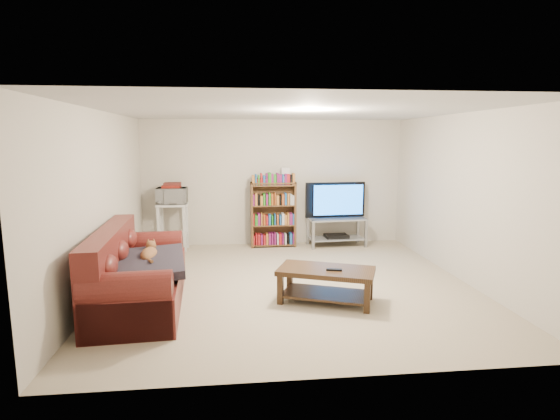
{
  "coord_description": "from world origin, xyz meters",
  "views": [
    {
      "loc": [
        -0.78,
        -5.89,
        2.01
      ],
      "look_at": [
        -0.1,
        0.4,
        1.0
      ],
      "focal_mm": 28.0,
      "sensor_mm": 36.0,
      "label": 1
    }
  ],
  "objects": [
    {
      "name": "floor",
      "position": [
        0.0,
        0.0,
        0.0
      ],
      "size": [
        5.0,
        5.0,
        0.0
      ],
      "primitive_type": "plane",
      "color": "#BEAD8D",
      "rests_on": "ground"
    },
    {
      "name": "ceiling",
      "position": [
        0.0,
        0.0,
        2.4
      ],
      "size": [
        5.0,
        5.0,
        0.0
      ],
      "primitive_type": "plane",
      "rotation": [
        3.14,
        0.0,
        0.0
      ],
      "color": "white",
      "rests_on": "ground"
    },
    {
      "name": "wall_back",
      "position": [
        0.0,
        2.5,
        1.2
      ],
      "size": [
        5.0,
        0.0,
        5.0
      ],
      "primitive_type": "plane",
      "rotation": [
        1.57,
        0.0,
        0.0
      ],
      "color": "beige",
      "rests_on": "ground"
    },
    {
      "name": "wall_front",
      "position": [
        0.0,
        -2.5,
        1.2
      ],
      "size": [
        5.0,
        0.0,
        5.0
      ],
      "primitive_type": "plane",
      "rotation": [
        -1.57,
        0.0,
        0.0
      ],
      "color": "beige",
      "rests_on": "ground"
    },
    {
      "name": "wall_left",
      "position": [
        -2.5,
        0.0,
        1.2
      ],
      "size": [
        0.0,
        5.0,
        5.0
      ],
      "primitive_type": "plane",
      "rotation": [
        1.57,
        0.0,
        1.57
      ],
      "color": "beige",
      "rests_on": "ground"
    },
    {
      "name": "wall_right",
      "position": [
        2.5,
        0.0,
        1.2
      ],
      "size": [
        0.0,
        5.0,
        5.0
      ],
      "primitive_type": "plane",
      "rotation": [
        1.57,
        0.0,
        -1.57
      ],
      "color": "beige",
      "rests_on": "ground"
    },
    {
      "name": "sofa",
      "position": [
        -2.02,
        -0.55,
        0.33
      ],
      "size": [
        1.1,
        2.28,
        0.95
      ],
      "rotation": [
        0.0,
        0.0,
        0.06
      ],
      "color": "#5B1B17",
      "rests_on": "floor"
    },
    {
      "name": "blanket",
      "position": [
        -1.82,
        -0.69,
        0.56
      ],
      "size": [
        1.01,
        1.23,
        0.19
      ],
      "primitive_type": "cube",
      "rotation": [
        0.05,
        -0.04,
        0.14
      ],
      "color": "#28232D",
      "rests_on": "sofa"
    },
    {
      "name": "cat",
      "position": [
        -1.83,
        -0.49,
        0.62
      ],
      "size": [
        0.28,
        0.62,
        0.18
      ],
      "primitive_type": null,
      "rotation": [
        0.0,
        0.0,
        0.06
      ],
      "color": "brown",
      "rests_on": "sofa"
    },
    {
      "name": "coffee_table",
      "position": [
        0.36,
        -0.72,
        0.3
      ],
      "size": [
        1.31,
        0.99,
        0.43
      ],
      "rotation": [
        0.0,
        0.0,
        -0.38
      ],
      "color": "#322011",
      "rests_on": "floor"
    },
    {
      "name": "remote",
      "position": [
        0.44,
        -0.81,
        0.44
      ],
      "size": [
        0.2,
        0.1,
        0.02
      ],
      "primitive_type": "cube",
      "rotation": [
        0.0,
        0.0,
        -0.23
      ],
      "color": "black",
      "rests_on": "coffee_table"
    },
    {
      "name": "tv_stand",
      "position": [
        1.18,
        2.16,
        0.37
      ],
      "size": [
        1.12,
        0.56,
        0.54
      ],
      "rotation": [
        0.0,
        0.0,
        0.07
      ],
      "color": "#999EA3",
      "rests_on": "floor"
    },
    {
      "name": "television",
      "position": [
        1.18,
        2.16,
        0.88
      ],
      "size": [
        1.18,
        0.23,
        0.68
      ],
      "primitive_type": "imported",
      "rotation": [
        0.0,
        0.0,
        3.21
      ],
      "color": "black",
      "rests_on": "tv_stand"
    },
    {
      "name": "dvd_player",
      "position": [
        1.18,
        2.16,
        0.19
      ],
      "size": [
        0.46,
        0.33,
        0.06
      ],
      "primitive_type": "cube",
      "rotation": [
        0.0,
        0.0,
        0.07
      ],
      "color": "black",
      "rests_on": "tv_stand"
    },
    {
      "name": "bookshelf",
      "position": [
        -0.03,
        2.25,
        0.64
      ],
      "size": [
        0.86,
        0.28,
        1.24
      ],
      "rotation": [
        0.0,
        0.0,
        0.01
      ],
      "color": "#54361D",
      "rests_on": "floor"
    },
    {
      "name": "shelf_clutter",
      "position": [
        0.07,
        2.26,
        1.34
      ],
      "size": [
        0.63,
        0.2,
        0.28
      ],
      "rotation": [
        0.0,
        0.0,
        0.01
      ],
      "color": "silver",
      "rests_on": "bookshelf"
    },
    {
      "name": "microwave_stand",
      "position": [
        -1.9,
        2.18,
        0.55
      ],
      "size": [
        0.55,
        0.41,
        0.86
      ],
      "rotation": [
        0.0,
        0.0,
        -0.03
      ],
      "color": "silver",
      "rests_on": "floor"
    },
    {
      "name": "microwave",
      "position": [
        -1.9,
        2.18,
        1.01
      ],
      "size": [
        0.54,
        0.38,
        0.29
      ],
      "primitive_type": "imported",
      "rotation": [
        0.0,
        0.0,
        -0.03
      ],
      "color": "silver",
      "rests_on": "microwave_stand"
    },
    {
      "name": "game_boxes",
      "position": [
        -1.9,
        2.18,
        1.18
      ],
      "size": [
        0.32,
        0.29,
        0.05
      ],
      "primitive_type": "cube",
      "rotation": [
        0.0,
        0.0,
        -0.03
      ],
      "color": "maroon",
      "rests_on": "microwave"
    }
  ]
}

